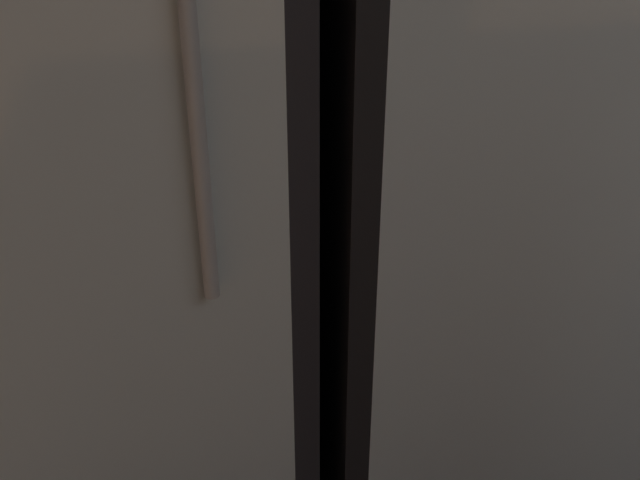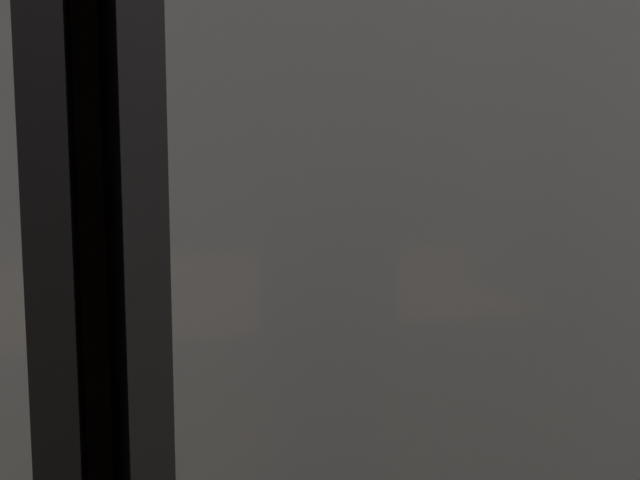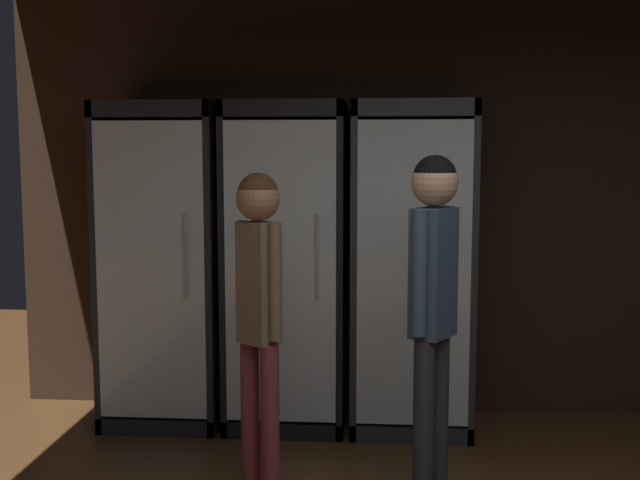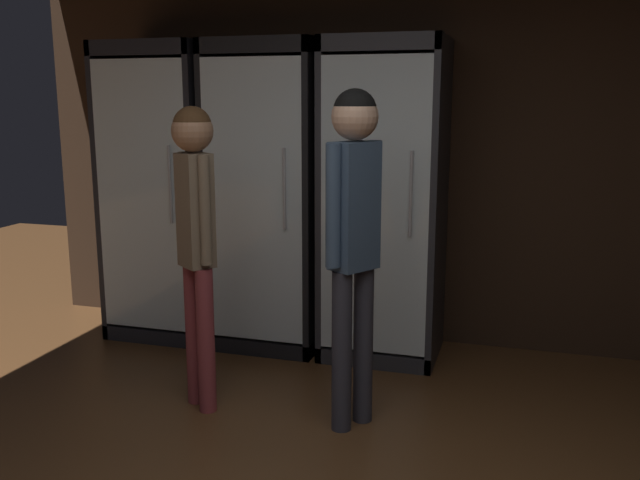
{
  "view_description": "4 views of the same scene",
  "coord_description": "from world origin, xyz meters",
  "views": [
    {
      "loc": [
        -1.75,
        1.52,
        1.41
      ],
      "look_at": [
        -1.5,
        2.59,
        0.78
      ],
      "focal_mm": 42.27,
      "sensor_mm": 36.0,
      "label": 1
    },
    {
      "loc": [
        -0.77,
        1.7,
        1.21
      ],
      "look_at": [
        -0.48,
        2.6,
        1.09
      ],
      "focal_mm": 41.15,
      "sensor_mm": 36.0,
      "label": 2
    },
    {
      "loc": [
        -0.56,
        -2.07,
        1.71
      ],
      "look_at": [
        -0.91,
        2.38,
        1.21
      ],
      "focal_mm": 43.43,
      "sensor_mm": 36.0,
      "label": 3
    },
    {
      "loc": [
        0.49,
        -1.63,
        1.66
      ],
      "look_at": [
        -0.72,
        2.42,
        0.79
      ],
      "focal_mm": 39.03,
      "sensor_mm": 36.0,
      "label": 4
    }
  ],
  "objects": [
    {
      "name": "wall_back",
      "position": [
        0.0,
        3.03,
        1.4
      ],
      "size": [
        6.0,
        0.06,
        2.8
      ],
      "primitive_type": "cube",
      "color": "black",
      "rests_on": "ground"
    },
    {
      "name": "cooler_center",
      "position": [
        -0.37,
        2.71,
        0.99
      ],
      "size": [
        0.73,
        0.65,
        2.02
      ],
      "color": "#2B2B30",
      "rests_on": "ground"
    }
  ]
}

